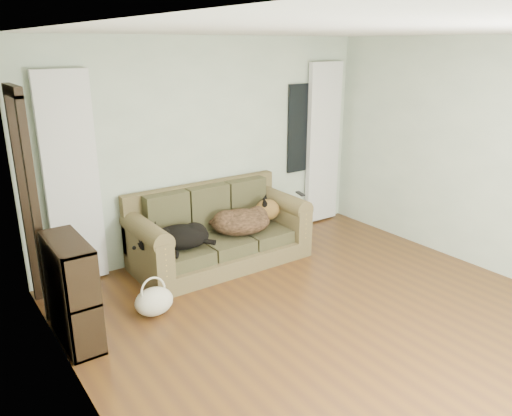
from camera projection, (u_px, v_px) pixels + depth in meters
floor at (350, 331)px, 4.58m from camera, size 5.00×5.00×0.00m
ceiling at (371, 30)px, 3.76m from camera, size 5.00×5.00×0.00m
wall_back at (210, 147)px, 6.11m from camera, size 4.50×0.04×2.60m
wall_left at (91, 258)px, 2.94m from camera, size 0.04×5.00×2.60m
wall_right at (506, 161)px, 5.39m from camera, size 0.04×5.00×2.60m
curtain_left at (72, 181)px, 5.17m from camera, size 0.55×0.08×2.25m
curtain_right at (323, 144)px, 7.08m from camera, size 0.55×0.08×2.25m
window_pane at (302, 128)px, 6.85m from camera, size 0.50×0.03×1.20m
door_casing at (30, 208)px, 4.64m from camera, size 0.07×0.60×2.10m
sofa at (220, 227)px, 5.87m from camera, size 2.05×0.88×0.84m
dog_black_lab at (178, 237)px, 5.48m from camera, size 0.75×0.64×0.27m
dog_shepherd at (244, 221)px, 5.95m from camera, size 0.88×0.75×0.33m
tv_remote at (300, 194)px, 6.20m from camera, size 0.10×0.20×0.02m
tote_bag at (154, 299)px, 4.81m from camera, size 0.44×0.38×0.28m
bookshelf at (72, 289)px, 4.29m from camera, size 0.32×0.77×0.95m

